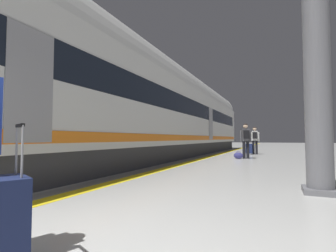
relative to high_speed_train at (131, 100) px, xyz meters
name	(u,v)px	position (x,y,z in m)	size (l,w,h in m)	color
safety_line_strip	(194,161)	(2.01, 1.90, -2.50)	(0.36, 80.00, 0.01)	yellow
tactile_edge_band	(188,161)	(1.73, 1.90, -2.50)	(0.52, 80.00, 0.01)	slate
high_speed_train	(131,100)	(0.00, 0.00, 0.00)	(2.94, 35.96, 4.97)	#38383D
rolling_suitcase_foreground	(8,221)	(3.54, -7.21, -2.13)	(0.44, 0.36, 1.08)	#19234C
passenger_near	(246,138)	(3.92, 4.03, -1.51)	(0.50, 0.40, 1.68)	black
duffel_bag_near	(238,156)	(3.60, 3.80, -2.35)	(0.44, 0.26, 0.36)	navy
passenger_mid	(255,138)	(4.05, 7.52, -1.51)	(0.52, 0.34, 1.68)	black
suitcase_mid	(249,149)	(3.73, 7.35, -2.16)	(0.39, 0.25, 0.64)	#19234C
platform_pillar	(318,97)	(6.01, -3.28, -0.78)	(0.56, 0.56, 3.60)	slate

